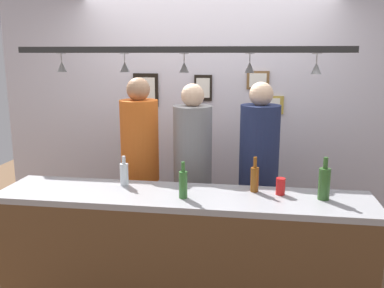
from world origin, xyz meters
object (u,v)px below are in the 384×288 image
object	(u,v)px
person_left_orange_shirt	(140,155)
picture_frame_crest	(203,88)
person_right_navy_shirt	(259,162)
bottle_beer_amber_tall	(255,178)
bottle_soda_clear	(124,174)
bottle_beer_green_import	(183,184)
drink_can	(281,186)
bottle_champagne_green	(324,183)
picture_frame_caricature	(146,90)
picture_frame_lower_pair	(268,105)
person_middle_grey_shirt	(193,160)
picture_frame_upper_small	(258,80)

from	to	relation	value
person_left_orange_shirt	picture_frame_crest	world-z (taller)	person_left_orange_shirt
person_right_navy_shirt	bottle_beer_amber_tall	distance (m)	0.59
bottle_soda_clear	bottle_beer_green_import	world-z (taller)	bottle_beer_green_import
drink_can	bottle_beer_green_import	bearing A→B (deg)	-165.59
bottle_champagne_green	picture_frame_caricature	bearing A→B (deg)	139.82
bottle_beer_amber_tall	picture_frame_crest	bearing A→B (deg)	113.14
person_left_orange_shirt	picture_frame_lower_pair	distance (m)	1.38
bottle_beer_green_import	bottle_beer_amber_tall	bearing A→B (deg)	23.63
bottle_beer_amber_tall	picture_frame_lower_pair	size ratio (longest dim) A/B	0.87
bottle_beer_amber_tall	picture_frame_crest	distance (m)	1.48
drink_can	picture_frame_crest	distance (m)	1.61
person_middle_grey_shirt	picture_frame_lower_pair	size ratio (longest dim) A/B	5.70
bottle_beer_amber_tall	bottle_soda_clear	distance (m)	0.99
person_middle_grey_shirt	bottle_beer_amber_tall	bearing A→B (deg)	-47.29
bottle_beer_amber_tall	person_right_navy_shirt	bearing A→B (deg)	86.71
drink_can	person_left_orange_shirt	bearing A→B (deg)	152.43
person_right_navy_shirt	bottle_soda_clear	distance (m)	1.18
bottle_champagne_green	drink_can	distance (m)	0.30
bottle_beer_green_import	drink_can	distance (m)	0.70
person_middle_grey_shirt	bottle_champagne_green	xyz separation A→B (m)	(1.02, -0.69, 0.06)
picture_frame_caricature	drink_can	bearing A→B (deg)	-44.63
person_middle_grey_shirt	bottle_beer_amber_tall	distance (m)	0.81
picture_frame_crest	drink_can	bearing A→B (deg)	-60.97
bottle_champagne_green	picture_frame_crest	distance (m)	1.78
bottle_soda_clear	picture_frame_crest	size ratio (longest dim) A/B	0.88
bottle_soda_clear	picture_frame_caricature	bearing A→B (deg)	96.88
person_middle_grey_shirt	drink_can	distance (m)	0.97
picture_frame_lower_pair	picture_frame_crest	distance (m)	0.68
picture_frame_lower_pair	picture_frame_upper_small	distance (m)	0.27
bottle_soda_clear	drink_can	bearing A→B (deg)	-2.01
bottle_soda_clear	picture_frame_upper_small	distance (m)	1.73
person_right_navy_shirt	drink_can	world-z (taller)	person_right_navy_shirt
person_middle_grey_shirt	person_right_navy_shirt	size ratio (longest dim) A/B	0.99
bottle_champagne_green	picture_frame_upper_small	size ratio (longest dim) A/B	1.36
person_left_orange_shirt	bottle_champagne_green	xyz separation A→B (m)	(1.50, -0.69, 0.03)
drink_can	picture_frame_crest	xyz separation A→B (m)	(-0.73, 1.31, 0.59)
bottle_beer_green_import	picture_frame_lower_pair	distance (m)	1.65
person_left_orange_shirt	bottle_champagne_green	bearing A→B (deg)	-24.63
picture_frame_caricature	picture_frame_crest	xyz separation A→B (m)	(0.60, 0.00, 0.03)
picture_frame_lower_pair	bottle_champagne_green	bearing A→B (deg)	-75.24
person_middle_grey_shirt	bottle_beer_green_import	xyz separation A→B (m)	(0.05, -0.81, 0.04)
bottle_beer_green_import	picture_frame_caricature	distance (m)	1.70
person_right_navy_shirt	picture_frame_caricature	distance (m)	1.46
bottle_beer_amber_tall	bottle_champagne_green	distance (m)	0.48
bottle_champagne_green	person_left_orange_shirt	bearing A→B (deg)	155.37
person_left_orange_shirt	person_right_navy_shirt	xyz separation A→B (m)	(1.06, 0.00, -0.02)
picture_frame_crest	picture_frame_upper_small	distance (m)	0.55
bottle_beer_amber_tall	picture_frame_upper_small	distance (m)	1.41
bottle_beer_amber_tall	bottle_beer_green_import	xyz separation A→B (m)	(-0.49, -0.22, 0.00)
drink_can	bottle_beer_amber_tall	bearing A→B (deg)	167.42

